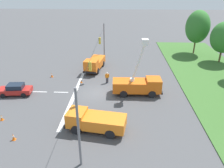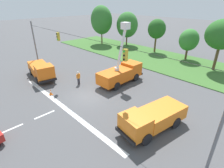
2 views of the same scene
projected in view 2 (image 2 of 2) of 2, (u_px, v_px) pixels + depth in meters
ground_plane at (87, 97)px, 19.87m from camera, size 200.00×200.00×0.00m
grass_verge at (169, 62)px, 31.08m from camera, size 56.00×12.00×0.10m
lane_markings at (50, 112)px, 17.03m from camera, size 17.60×15.25×0.01m
signal_gantry at (85, 61)px, 18.00m from camera, size 26.20×0.33×7.20m
tree_far_west at (101, 20)px, 41.35m from camera, size 5.48×4.70×8.93m
tree_west at (127, 25)px, 40.41m from camera, size 4.99×4.82×7.60m
tree_centre at (157, 29)px, 34.89m from camera, size 3.57×3.48×6.64m
tree_east at (189, 40)px, 30.63m from camera, size 3.29×3.61×5.49m
tree_far_east at (222, 35)px, 25.07m from camera, size 4.64×4.66×7.62m
utility_truck_bucket_lift at (121, 72)px, 22.71m from camera, size 2.48×6.62×7.58m
utility_truck_support_near at (41, 70)px, 24.14m from camera, size 6.75×3.26×2.36m
utility_truck_support_far at (152, 118)px, 14.44m from camera, size 3.24×6.40×2.03m
road_worker at (78, 77)px, 22.37m from camera, size 0.33×0.63×1.77m
traffic_cone_foreground_right at (51, 92)px, 20.10m from camera, size 0.36×0.36×0.72m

